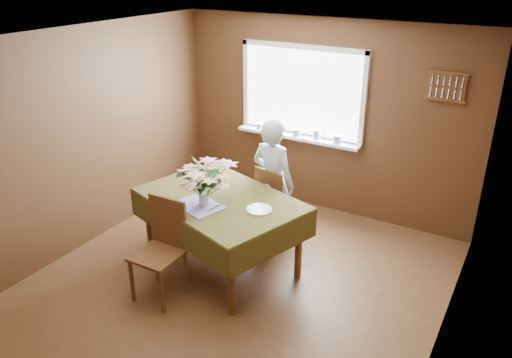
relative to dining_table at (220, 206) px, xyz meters
The scene contains 15 objects.
floor 0.88m from the dining_table, 47.33° to the right, with size 4.50×4.50×0.00m, color #50311B.
ceiling 1.84m from the dining_table, 47.33° to the right, with size 4.50×4.50×0.00m, color white.
wall_back 1.98m from the dining_table, 79.81° to the left, with size 4.00×4.00×0.00m, color brown.
wall_front 2.69m from the dining_table, 82.63° to the right, with size 4.00×4.00×0.00m, color brown.
wall_left 1.78m from the dining_table, 167.53° to the right, with size 4.50×4.50×0.00m, color brown.
wall_right 2.42m from the dining_table, ahead, with size 4.50×4.50×0.00m, color brown.
window_assembly 1.93m from the dining_table, 88.58° to the left, with size 1.72×0.20×1.22m.
spoon_rack 2.81m from the dining_table, 45.94° to the left, with size 0.44×0.05×0.33m.
dining_table is the anchor object (origin of this frame).
chair_far 0.83m from the dining_table, 72.43° to the left, with size 0.48×0.48×0.94m.
chair_near 0.75m from the dining_table, 106.82° to the right, with size 0.45×0.45×1.02m.
seated_woman 0.79m from the dining_table, 72.55° to the left, with size 0.56×0.37×1.53m, color white.
flower_bouquet 0.45m from the dining_table, 100.94° to the right, with size 0.53×0.53×0.45m.
side_plate 0.51m from the dining_table, ahead, with size 0.26×0.26×0.01m, color white.
table_knife 0.28m from the dining_table, 68.98° to the right, with size 0.02×0.20×0.00m, color silver.
Camera 1 is at (2.37, -3.51, 3.14)m, focal length 35.00 mm.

